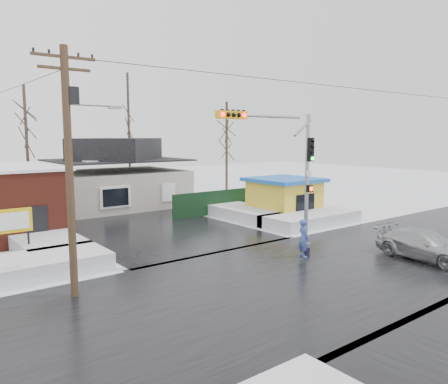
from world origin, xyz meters
TOP-DOWN VIEW (x-y plane):
  - ground at (0.00, 0.00)m, footprint 120.00×120.00m
  - road_ns at (0.00, 0.00)m, footprint 10.00×120.00m
  - road_ew at (0.00, 0.00)m, footprint 120.00×10.00m
  - snowbank_nw at (-9.00, 7.00)m, footprint 7.00×3.00m
  - snowbank_ne at (9.00, 7.00)m, footprint 7.00×3.00m
  - snowbank_nside_w at (-7.00, 12.00)m, footprint 3.00×8.00m
  - snowbank_nside_e at (7.00, 12.00)m, footprint 3.00×8.00m
  - traffic_signal at (2.43, 2.97)m, footprint 6.05×0.68m
  - utility_pole at (-7.93, 3.50)m, footprint 3.15×0.44m
  - marquee_sign at (-9.00, 9.49)m, footprint 2.20×0.21m
  - house at (2.00, 22.00)m, footprint 10.40×8.40m
  - kiosk at (9.50, 9.99)m, footprint 4.60×4.60m
  - fence at (6.50, 14.00)m, footprint 8.00×0.12m
  - tree_far_left at (-4.00, 26.00)m, footprint 3.00×3.00m
  - tree_far_mid at (6.00, 28.00)m, footprint 3.00×3.00m
  - tree_far_right at (12.00, 20.00)m, footprint 3.00×3.00m
  - pedestrian at (2.63, 1.92)m, footprint 0.62×0.78m
  - car at (6.92, -1.93)m, footprint 2.33×4.94m
  - shopping_bag at (3.08, 2.06)m, footprint 0.29×0.15m

SIDE VIEW (x-z plane):
  - ground at x=0.00m, z-range 0.00..0.00m
  - road_ns at x=0.00m, z-range 0.00..0.02m
  - road_ew at x=0.00m, z-range 0.00..0.02m
  - shopping_bag at x=3.08m, z-range 0.00..0.35m
  - snowbank_nw at x=-9.00m, z-range 0.00..0.80m
  - snowbank_ne at x=9.00m, z-range 0.00..0.80m
  - snowbank_nside_w at x=-7.00m, z-range 0.00..0.80m
  - snowbank_nside_e at x=7.00m, z-range 0.00..0.80m
  - car at x=6.92m, z-range 0.00..1.39m
  - fence at x=6.50m, z-range 0.00..1.80m
  - pedestrian at x=2.63m, z-range 0.00..1.88m
  - kiosk at x=9.50m, z-range 0.03..2.90m
  - marquee_sign at x=-9.00m, z-range 0.65..3.20m
  - house at x=2.00m, z-range -0.26..5.50m
  - traffic_signal at x=2.43m, z-range 1.04..8.04m
  - utility_pole at x=-7.93m, z-range 0.61..9.61m
  - tree_far_right at x=12.00m, z-range 2.66..11.66m
  - tree_far_left at x=-4.00m, z-range 2.95..12.95m
  - tree_far_mid at x=6.00m, z-range 3.54..15.54m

